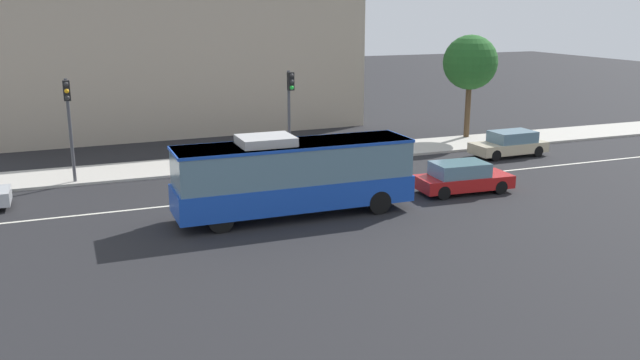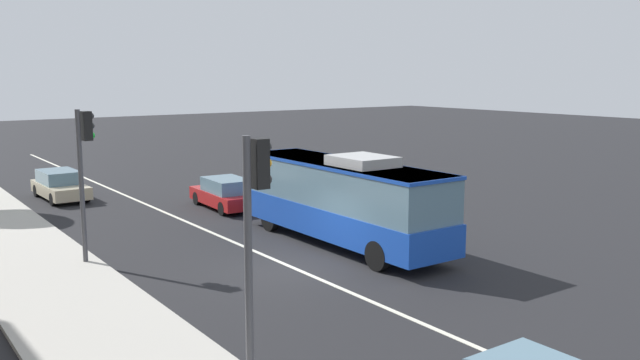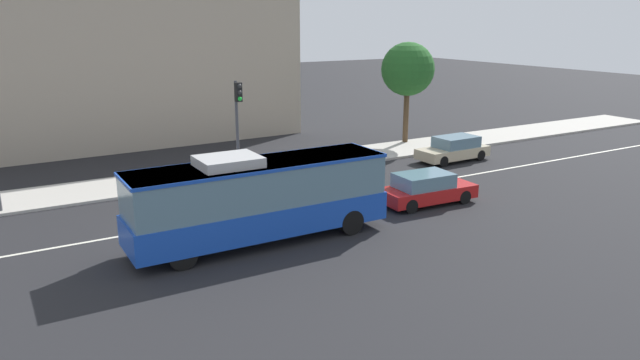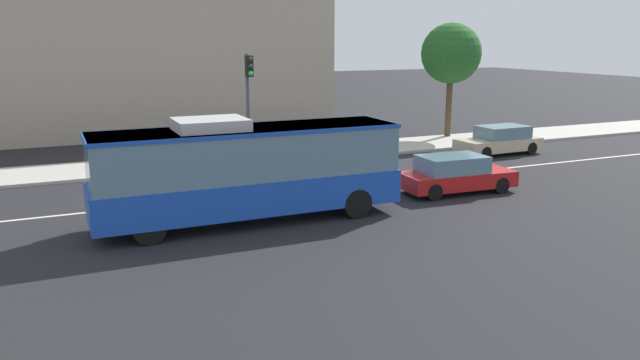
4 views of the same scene
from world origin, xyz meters
name	(u,v)px [view 1 (image 1 of 4)]	position (x,y,z in m)	size (l,w,h in m)	color
ground_plane	(239,199)	(0.00, 0.00, 0.00)	(160.00, 160.00, 0.00)	black
sidewalk_kerb	(207,165)	(0.00, 6.96, 0.07)	(80.00, 3.88, 0.14)	#B2ADA3
lane_centre_line	(239,199)	(0.00, 0.00, 0.01)	(76.00, 0.16, 0.01)	silver
transit_bus	(294,173)	(1.55, -3.20, 1.81)	(10.01, 2.55, 3.46)	#1947B7
sedan_beige	(510,144)	(17.08, 3.04, 0.72)	(4.55, 1.92, 1.46)	#C6B793
sedan_red	(462,177)	(10.08, -2.74, 0.72)	(4.58, 2.02, 1.46)	#B21919
traffic_light_near_corner	(69,113)	(-6.89, 5.35, 3.56)	(0.32, 0.62, 5.20)	#47474C
traffic_light_mid_block	(290,101)	(4.30, 5.33, 3.56)	(0.34, 0.62, 5.20)	#47474C
street_tree_kerbside_left	(470,63)	(17.66, 8.42, 4.99)	(3.52, 3.52, 6.78)	#4C3823
office_block_background	(163,30)	(0.52, 24.03, 6.80)	(25.91, 18.83, 13.60)	tan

